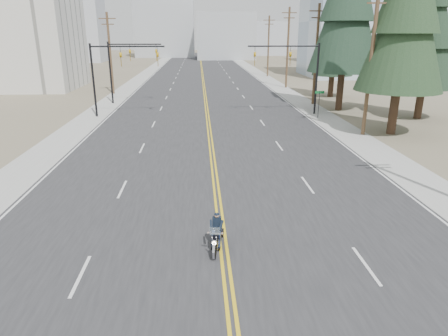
% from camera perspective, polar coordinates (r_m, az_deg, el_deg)
% --- Properties ---
extents(road, '(20.00, 200.00, 0.01)m').
position_cam_1_polar(road, '(78.41, -3.06, 12.90)').
color(road, '#303033').
rests_on(road, ground).
extents(sidewalk_left, '(3.00, 200.00, 0.01)m').
position_cam_1_polar(sidewalk_left, '(79.13, -11.63, 12.61)').
color(sidewalk_left, '#A5A5A0').
rests_on(sidewalk_left, ground).
extents(sidewalk_right, '(3.00, 200.00, 0.01)m').
position_cam_1_polar(sidewalk_right, '(79.38, 5.48, 12.91)').
color(sidewalk_right, '#A5A5A0').
rests_on(sidewalk_right, ground).
extents(traffic_mast_left, '(7.10, 0.26, 7.00)m').
position_cam_1_polar(traffic_mast_left, '(40.94, -15.54, 13.91)').
color(traffic_mast_left, black).
rests_on(traffic_mast_left, ground).
extents(traffic_mast_right, '(7.10, 0.26, 7.00)m').
position_cam_1_polar(traffic_mast_right, '(41.31, 10.47, 14.31)').
color(traffic_mast_right, black).
rests_on(traffic_mast_right, ground).
extents(traffic_mast_far, '(6.10, 0.26, 7.00)m').
position_cam_1_polar(traffic_mast_far, '(48.85, -14.06, 14.63)').
color(traffic_mast_far, black).
rests_on(traffic_mast_far, ground).
extents(street_sign, '(0.90, 0.06, 2.62)m').
position_cam_1_polar(street_sign, '(40.22, 13.44, 9.50)').
color(street_sign, black).
rests_on(street_sign, ground).
extents(utility_pole_b, '(2.20, 0.30, 11.50)m').
position_cam_1_polar(utility_pole_b, '(33.81, 20.29, 14.37)').
color(utility_pole_b, brown).
rests_on(utility_pole_b, ground).
extents(utility_pole_c, '(2.20, 0.30, 11.00)m').
position_cam_1_polar(utility_pole_c, '(47.96, 13.03, 15.66)').
color(utility_pole_c, brown).
rests_on(utility_pole_c, ground).
extents(utility_pole_d, '(2.20, 0.30, 11.50)m').
position_cam_1_polar(utility_pole_d, '(62.48, 9.10, 16.73)').
color(utility_pole_d, brown).
rests_on(utility_pole_d, ground).
extents(utility_pole_e, '(2.20, 0.30, 11.00)m').
position_cam_1_polar(utility_pole_e, '(79.18, 6.36, 17.02)').
color(utility_pole_e, brown).
rests_on(utility_pole_e, ground).
extents(utility_pole_left, '(2.20, 0.30, 10.50)m').
position_cam_1_polar(utility_pole_left, '(57.26, -15.97, 15.60)').
color(utility_pole_left, brown).
rests_on(utility_pole_left, ground).
extents(glass_building, '(24.00, 16.00, 20.00)m').
position_cam_1_polar(glass_building, '(84.67, 20.36, 19.04)').
color(glass_building, '#9EB5CC').
rests_on(glass_building, ground).
extents(haze_bldg_a, '(14.00, 12.00, 22.00)m').
position_cam_1_polar(haze_bldg_a, '(127.71, -20.28, 19.01)').
color(haze_bldg_a, '#B7BCC6').
rests_on(haze_bldg_a, ground).
extents(haze_bldg_b, '(18.00, 14.00, 14.00)m').
position_cam_1_polar(haze_bldg_b, '(133.31, 0.19, 18.31)').
color(haze_bldg_b, '#ADB2B7').
rests_on(haze_bldg_b, ground).
extents(haze_bldg_c, '(16.00, 12.00, 18.00)m').
position_cam_1_polar(haze_bldg_c, '(124.89, 16.34, 18.50)').
color(haze_bldg_c, '#B7BCC6').
rests_on(haze_bldg_c, ground).
extents(haze_bldg_d, '(20.00, 15.00, 26.00)m').
position_cam_1_polar(haze_bldg_d, '(148.52, -8.46, 20.47)').
color(haze_bldg_d, '#ADB2B7').
rests_on(haze_bldg_d, ground).
extents(haze_bldg_e, '(14.00, 14.00, 12.00)m').
position_cam_1_polar(haze_bldg_e, '(160.12, 5.96, 17.92)').
color(haze_bldg_e, '#B7BCC6').
rests_on(haze_bldg_e, ground).
extents(haze_bldg_f, '(12.00, 12.00, 16.00)m').
position_cam_1_polar(haze_bldg_f, '(146.51, -24.38, 17.17)').
color(haze_bldg_f, '#ADB2B7').
rests_on(haze_bldg_f, ground).
extents(motorcyclist, '(1.04, 1.91, 1.42)m').
position_cam_1_polar(motorcyclist, '(15.32, -1.12, -9.22)').
color(motorcyclist, black).
rests_on(motorcyclist, ground).
extents(conifer_near, '(6.68, 6.68, 17.68)m').
position_cam_1_polar(conifer_near, '(35.09, 24.87, 20.81)').
color(conifer_near, '#382619').
rests_on(conifer_near, ground).
extents(conifer_mid, '(5.56, 5.56, 14.82)m').
position_cam_1_polar(conifer_mid, '(42.84, 27.53, 17.54)').
color(conifer_mid, '#382619').
rests_on(conifer_mid, ground).
extents(conifer_far, '(5.16, 5.16, 13.83)m').
position_cam_1_polar(conifer_far, '(54.34, 15.63, 18.10)').
color(conifer_far, '#382619').
rests_on(conifer_far, ground).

